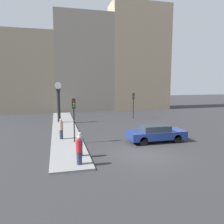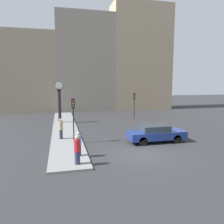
{
  "view_description": "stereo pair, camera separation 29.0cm",
  "coord_description": "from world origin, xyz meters",
  "px_view_note": "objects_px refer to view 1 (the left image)",
  "views": [
    {
      "loc": [
        -5.57,
        -13.42,
        4.88
      ],
      "look_at": [
        -0.5,
        6.47,
        2.06
      ],
      "focal_mm": 35.0,
      "sensor_mm": 36.0,
      "label": 1
    },
    {
      "loc": [
        -5.29,
        -13.49,
        4.88
      ],
      "look_at": [
        -0.5,
        6.47,
        2.06
      ],
      "focal_mm": 35.0,
      "sensor_mm": 36.0,
      "label": 2
    }
  ],
  "objects_px": {
    "street_clock": "(59,103)",
    "pedestrian_tan_coat": "(61,129)",
    "pedestrian_red_top": "(79,150)",
    "traffic_light_far": "(133,101)",
    "pedestrian_blue_stripe": "(80,144)",
    "sedan_car": "(156,133)",
    "traffic_light_near": "(74,111)"
  },
  "relations": [
    {
      "from": "sedan_car",
      "to": "pedestrian_tan_coat",
      "type": "relative_size",
      "value": 2.73
    },
    {
      "from": "traffic_light_far",
      "to": "pedestrian_tan_coat",
      "type": "distance_m",
      "value": 12.99
    },
    {
      "from": "sedan_car",
      "to": "traffic_light_far",
      "type": "height_order",
      "value": "traffic_light_far"
    },
    {
      "from": "traffic_light_far",
      "to": "pedestrian_blue_stripe",
      "type": "relative_size",
      "value": 2.19
    },
    {
      "from": "pedestrian_blue_stripe",
      "to": "traffic_light_far",
      "type": "bearing_deg",
      "value": 57.69
    },
    {
      "from": "street_clock",
      "to": "pedestrian_tan_coat",
      "type": "distance_m",
      "value": 8.0
    },
    {
      "from": "traffic_light_near",
      "to": "traffic_light_far",
      "type": "height_order",
      "value": "traffic_light_near"
    },
    {
      "from": "sedan_car",
      "to": "pedestrian_blue_stripe",
      "type": "relative_size",
      "value": 3.02
    },
    {
      "from": "traffic_light_near",
      "to": "street_clock",
      "type": "relative_size",
      "value": 0.72
    },
    {
      "from": "traffic_light_far",
      "to": "street_clock",
      "type": "xyz_separation_m",
      "value": [
        -9.6,
        -0.84,
        -0.01
      ]
    },
    {
      "from": "sedan_car",
      "to": "street_clock",
      "type": "xyz_separation_m",
      "value": [
        -7.61,
        10.18,
        1.73
      ]
    },
    {
      "from": "pedestrian_red_top",
      "to": "pedestrian_tan_coat",
      "type": "height_order",
      "value": "pedestrian_tan_coat"
    },
    {
      "from": "traffic_light_near",
      "to": "pedestrian_blue_stripe",
      "type": "relative_size",
      "value": 2.23
    },
    {
      "from": "sedan_car",
      "to": "pedestrian_tan_coat",
      "type": "bearing_deg",
      "value": 162.92
    },
    {
      "from": "pedestrian_blue_stripe",
      "to": "traffic_light_near",
      "type": "bearing_deg",
      "value": 91.59
    },
    {
      "from": "pedestrian_red_top",
      "to": "traffic_light_far",
      "type": "bearing_deg",
      "value": 59.73
    },
    {
      "from": "pedestrian_blue_stripe",
      "to": "pedestrian_tan_coat",
      "type": "height_order",
      "value": "pedestrian_tan_coat"
    },
    {
      "from": "pedestrian_blue_stripe",
      "to": "sedan_car",
      "type": "bearing_deg",
      "value": 19.94
    },
    {
      "from": "traffic_light_far",
      "to": "pedestrian_red_top",
      "type": "xyz_separation_m",
      "value": [
        -8.66,
        -14.83,
        -1.48
      ]
    },
    {
      "from": "pedestrian_blue_stripe",
      "to": "street_clock",
      "type": "bearing_deg",
      "value": 95.25
    },
    {
      "from": "sedan_car",
      "to": "pedestrian_tan_coat",
      "type": "xyz_separation_m",
      "value": [
        -7.54,
        2.32,
        0.27
      ]
    },
    {
      "from": "traffic_light_far",
      "to": "pedestrian_tan_coat",
      "type": "xyz_separation_m",
      "value": [
        -9.53,
        -8.71,
        -1.47
      ]
    },
    {
      "from": "pedestrian_red_top",
      "to": "pedestrian_blue_stripe",
      "type": "distance_m",
      "value": 1.48
    },
    {
      "from": "traffic_light_far",
      "to": "pedestrian_red_top",
      "type": "height_order",
      "value": "traffic_light_far"
    },
    {
      "from": "traffic_light_far",
      "to": "street_clock",
      "type": "relative_size",
      "value": 0.71
    },
    {
      "from": "street_clock",
      "to": "pedestrian_tan_coat",
      "type": "xyz_separation_m",
      "value": [
        0.07,
        -7.86,
        -1.46
      ]
    },
    {
      "from": "pedestrian_tan_coat",
      "to": "traffic_light_near",
      "type": "bearing_deg",
      "value": -52.43
    },
    {
      "from": "sedan_car",
      "to": "street_clock",
      "type": "relative_size",
      "value": 0.97
    },
    {
      "from": "sedan_car",
      "to": "traffic_light_far",
      "type": "bearing_deg",
      "value": 79.74
    },
    {
      "from": "traffic_light_near",
      "to": "traffic_light_far",
      "type": "relative_size",
      "value": 1.02
    },
    {
      "from": "street_clock",
      "to": "pedestrian_blue_stripe",
      "type": "bearing_deg",
      "value": -84.75
    },
    {
      "from": "street_clock",
      "to": "traffic_light_far",
      "type": "bearing_deg",
      "value": 5.02
    }
  ]
}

